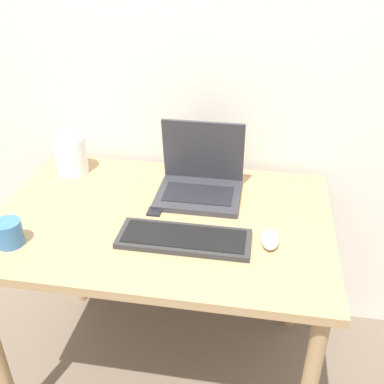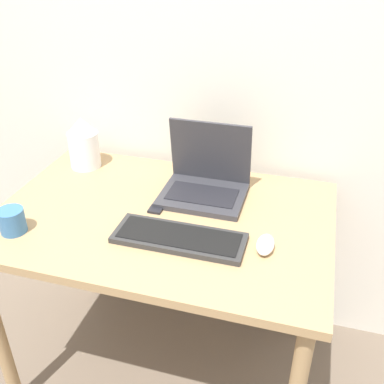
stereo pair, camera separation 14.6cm
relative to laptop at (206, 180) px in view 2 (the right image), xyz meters
name	(u,v)px [view 2 (the right image)]	position (x,y,z in m)	size (l,w,h in m)	color
wall_back	(199,42)	(-0.10, 0.27, 0.42)	(6.00, 0.05, 2.50)	silver
desk	(164,237)	(-0.10, -0.18, -0.16)	(1.14, 0.77, 0.77)	tan
laptop	(206,180)	(0.00, 0.00, 0.00)	(0.30, 0.25, 0.26)	#333338
keyboard	(179,238)	(0.00, -0.30, -0.05)	(0.41, 0.15, 0.02)	#2D2D2D
mouse	(265,245)	(0.26, -0.27, -0.04)	(0.05, 0.10, 0.03)	white
vase	(83,143)	(-0.53, 0.08, 0.05)	(0.12, 0.12, 0.21)	white
mp3_player	(156,209)	(-0.13, -0.16, -0.05)	(0.05, 0.05, 0.01)	black
mug	(12,221)	(-0.53, -0.41, -0.02)	(0.08, 0.08, 0.08)	teal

